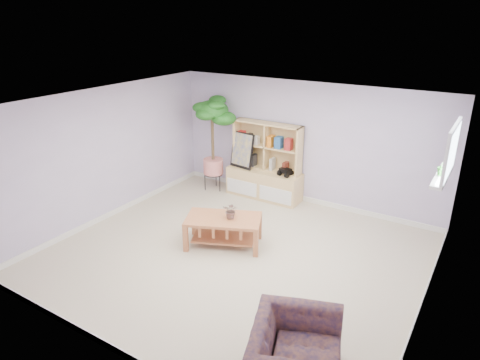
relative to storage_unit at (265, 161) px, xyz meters
The scene contains 14 objects.
floor 2.48m from the storage_unit, 71.86° to the right, with size 5.50×5.00×0.01m, color beige.
ceiling 2.86m from the storage_unit, 71.86° to the right, with size 5.50×5.00×0.01m, color white.
walls 2.39m from the storage_unit, 71.86° to the right, with size 5.51×5.01×2.40m.
baseboard 2.47m from the storage_unit, 71.86° to the right, with size 5.50×5.00×0.10m, color white, non-canonical shape.
window 4.02m from the storage_unit, 25.33° to the right, with size 0.10×0.98×0.68m, color silver, non-canonical shape.
window_sill 3.88m from the storage_unit, 25.72° to the right, with size 0.14×1.00×0.04m, color white.
storage_unit is the anchor object (origin of this frame).
poster 0.52m from the storage_unit, behind, with size 0.53×0.12×0.73m, color yellow, non-canonical shape.
toy_truck 0.51m from the storage_unit, ahead, with size 0.32×0.22×0.17m, color black, non-canonical shape.
coffee_table 2.18m from the storage_unit, 79.28° to the right, with size 1.20×0.65×0.49m, color #B65F32, non-canonical shape.
table_plant 2.09m from the storage_unit, 75.87° to the right, with size 0.24×0.21×0.27m, color #1F6D20.
floor_tree 1.17m from the storage_unit, 169.32° to the right, with size 0.74×0.74×2.01m, color #184812, non-canonical shape.
armchair 4.80m from the storage_unit, 57.24° to the right, with size 1.03×0.90×0.76m, color #0F133E.
sill_plant 3.95m from the storage_unit, 26.62° to the right, with size 0.13×0.11×0.24m, color #184812.
Camera 1 is at (3.16, -4.95, 3.56)m, focal length 32.00 mm.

